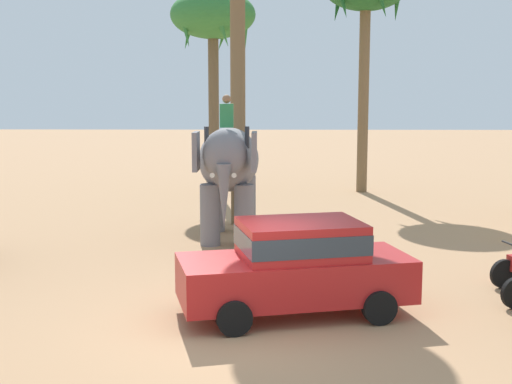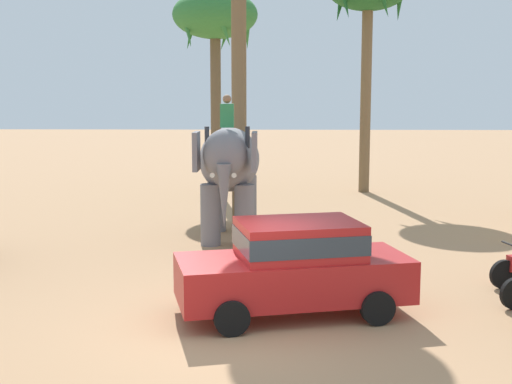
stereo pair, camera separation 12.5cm
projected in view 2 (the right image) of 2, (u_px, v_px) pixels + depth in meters
ground_plane at (240, 331)px, 11.75m from camera, size 120.00×120.00×0.00m
car_sedan_foreground at (295, 264)px, 12.49m from camera, size 4.39×2.62×1.70m
elephant_with_mahout at (229, 166)px, 18.63m from camera, size 1.62×3.86×3.88m
palm_tree_left_of_road at (215, 20)px, 26.27m from camera, size 3.20×3.20×7.69m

